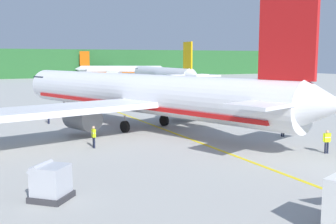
{
  "coord_description": "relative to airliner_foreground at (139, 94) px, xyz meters",
  "views": [
    {
      "loc": [
        -20.53,
        -14.72,
        7.01
      ],
      "look_at": [
        -4.91,
        17.77,
        2.15
      ],
      "focal_mm": 43.3,
      "sensor_mm": 36.0,
      "label": 1
    }
  ],
  "objects": [
    {
      "name": "ground",
      "position": [
        5.76,
        25.33,
        -3.49
      ],
      "size": [
        240.0,
        320.0,
        0.2
      ],
      "primitive_type": "cube",
      "color": "#A8A8A3"
    },
    {
      "name": "distant_treeline",
      "position": [
        5.76,
        109.16,
        1.56
      ],
      "size": [
        216.0,
        6.0,
        9.91
      ],
      "primitive_type": "cube",
      "color": "#28602D",
      "rests_on": "ground"
    },
    {
      "name": "airliner_foreground",
      "position": [
        0.0,
        0.0,
        0.0
      ],
      "size": [
        33.83,
        40.37,
        11.9
      ],
      "color": "white",
      "rests_on": "ground"
    },
    {
      "name": "airliner_mid_apron",
      "position": [
        26.95,
        52.52,
        -0.45
      ],
      "size": [
        30.03,
        36.11,
        10.31
      ],
      "color": "silver",
      "rests_on": "ground"
    },
    {
      "name": "airliner_far_taxiway",
      "position": [
        31.7,
        98.14,
        -0.76
      ],
      "size": [
        29.75,
        25.16,
        9.22
      ],
      "color": "silver",
      "rests_on": "ground"
    },
    {
      "name": "cargo_container_mid",
      "position": [
        -11.62,
        -17.41,
        -2.51
      ],
      "size": [
        2.44,
        2.44,
        1.87
      ],
      "color": "#333338",
      "rests_on": "ground"
    },
    {
      "name": "crew_marshaller",
      "position": [
        9.91,
        -9.76,
        -2.45
      ],
      "size": [
        0.42,
        0.56,
        1.6
      ],
      "color": "#191E33",
      "rests_on": "ground"
    },
    {
      "name": "crew_loader_left",
      "position": [
        -7.78,
        6.54,
        -2.33
      ],
      "size": [
        0.33,
        0.62,
        1.79
      ],
      "color": "#191E33",
      "rests_on": "ground"
    },
    {
      "name": "crew_loader_right",
      "position": [
        -6.58,
        -7.01,
        -2.36
      ],
      "size": [
        0.26,
        0.63,
        1.74
      ],
      "color": "#191E33",
      "rests_on": "ground"
    },
    {
      "name": "crew_supervisor",
      "position": [
        8.38,
        -16.18,
        -2.36
      ],
      "size": [
        0.61,
        0.35,
        1.74
      ],
      "color": "#191E33",
      "rests_on": "ground"
    },
    {
      "name": "apron_guide_line",
      "position": [
        1.87,
        -4.46,
        -3.39
      ],
      "size": [
        0.3,
        60.0,
        0.01
      ],
      "primitive_type": "cube",
      "color": "yellow",
      "rests_on": "ground"
    }
  ]
}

